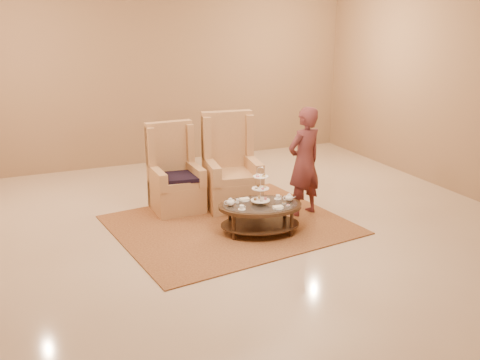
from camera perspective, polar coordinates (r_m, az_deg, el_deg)
name	(u,v)px	position (r m, az deg, el deg)	size (l,w,h in m)	color
ground	(237,234)	(7.21, -0.32, -5.79)	(8.00, 8.00, 0.00)	beige
ceiling	(237,234)	(7.21, -0.32, -5.79)	(8.00, 8.00, 0.02)	silver
wall_back	(155,73)	(10.48, -9.10, 11.24)	(8.00, 0.04, 3.50)	#997653
wall_right	(477,87)	(9.05, 23.99, 9.02)	(0.04, 8.00, 3.50)	#997653
rug	(230,225)	(7.50, -1.09, -4.78)	(3.35, 2.91, 0.02)	#9C6A37
tea_table	(260,209)	(7.12, 2.17, -3.16)	(1.27, 1.03, 0.93)	black
armchair_left	(175,181)	(8.04, -6.99, -0.08)	(0.71, 0.74, 1.30)	tan
armchair_right	(231,175)	(8.11, -1.02, 0.49)	(0.87, 0.89, 1.43)	tan
person	(304,162)	(7.70, 6.87, 1.92)	(0.66, 0.51, 1.60)	#5A2627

